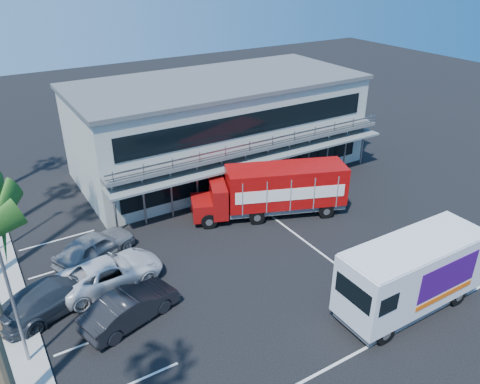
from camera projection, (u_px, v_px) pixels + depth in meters
ground at (303, 271)px, 26.08m from camera, size 120.00×120.00×0.00m
building at (219, 125)px, 37.19m from camera, size 22.40×12.00×7.30m
light_pole_near at (6, 278)px, 18.22m from camera, size 0.50×0.25×8.09m
red_truck at (275, 189)px, 30.96m from camera, size 10.36×5.88×3.44m
white_van at (411, 274)px, 22.54m from camera, size 7.78×2.73×3.79m
parked_car_b at (130, 307)px, 22.23m from camera, size 5.13×3.00×1.60m
parked_car_c at (110, 272)px, 24.67m from camera, size 5.84×3.07×1.57m
parked_car_d at (52, 295)px, 22.97m from camera, size 6.05×4.12×1.63m
parked_car_e at (95, 246)px, 26.78m from camera, size 5.28×3.76×1.67m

